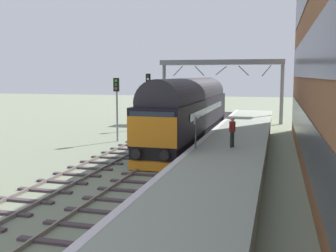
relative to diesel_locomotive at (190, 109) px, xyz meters
The scene contains 10 objects.
ground_plane 5.29m from the diesel_locomotive, 90.01° to the right, with size 140.00×140.00×0.00m, color gray.
track_main 5.27m from the diesel_locomotive, 90.01° to the right, with size 2.50×60.00×0.15m.
track_adjacent_west 6.21m from the diesel_locomotive, 125.07° to the right, with size 2.50×60.00×0.15m.
station_platform 6.22m from the diesel_locomotive, 52.42° to the right, with size 4.00×44.00×1.01m.
diesel_locomotive is the anchor object (origin of this frame).
signal_post_near 5.42m from the diesel_locomotive, behind, with size 0.44×0.22×4.69m.
signal_post_mid 8.60m from the diesel_locomotive, 128.39° to the left, with size 0.44×0.22×5.03m.
platform_number_sign 8.03m from the diesel_locomotive, 75.92° to the right, with size 0.10×0.44×1.68m.
waiting_passenger 7.82m from the diesel_locomotive, 60.94° to the right, with size 0.44×0.48×1.64m.
overhead_footbridge 13.75m from the diesel_locomotive, 88.24° to the left, with size 12.58×2.00×6.45m.
Camera 1 is at (6.10, -24.03, 4.89)m, focal length 43.43 mm.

